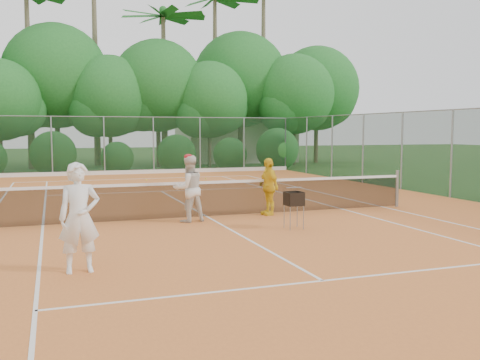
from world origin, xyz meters
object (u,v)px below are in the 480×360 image
at_px(player_white, 79,218).
at_px(player_yellow, 268,186).
at_px(player_center_grp, 189,188).
at_px(ball_hopper, 294,199).

xyz_separation_m(player_white, player_yellow, (5.14, 4.47, -0.12)).
xyz_separation_m(player_white, player_center_grp, (2.82, 4.10, -0.05)).
bearing_deg(player_center_grp, player_white, -124.57).
height_order(player_yellow, ball_hopper, player_yellow).
distance_m(player_white, player_yellow, 6.81).
height_order(player_center_grp, player_yellow, player_center_grp).
bearing_deg(ball_hopper, player_yellow, 60.36).
height_order(player_center_grp, ball_hopper, player_center_grp).
bearing_deg(player_white, player_yellow, 37.39).
height_order(player_white, player_center_grp, player_white).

